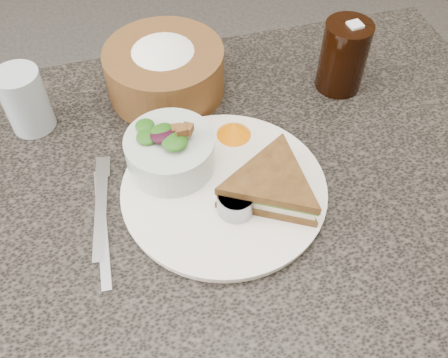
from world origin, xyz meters
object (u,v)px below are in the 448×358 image
dining_table (220,307)px  dressing_ramekin (236,202)px  dinner_plate (224,190)px  bread_basket (164,64)px  sandwich (272,185)px  water_glass (25,100)px  salad_bowl (170,147)px  cola_glass (344,54)px

dining_table → dressing_ramekin: 0.40m
dinner_plate → bread_basket: bearing=98.5°
sandwich → dressing_ramekin: 0.05m
bread_basket → water_glass: size_ratio=1.89×
dining_table → water_glass: size_ratio=9.88×
sandwich → salad_bowl: 0.15m
dressing_ramekin → cola_glass: bearing=41.4°
dining_table → dinner_plate: dinner_plate is taller
dinner_plate → sandwich: sandwich is taller
sandwich → water_glass: (-0.31, 0.24, 0.02)m
dressing_ramekin → sandwich: bearing=11.2°
sandwich → bread_basket: (-0.09, 0.26, 0.02)m
cola_glass → salad_bowl: bearing=-160.1°
bread_basket → cola_glass: (0.28, -0.06, 0.01)m
dining_table → cola_glass: size_ratio=7.71×
salad_bowl → water_glass: water_glass is taller
dressing_ramekin → cola_glass: size_ratio=0.39×
sandwich → salad_bowl: bearing=172.1°
dining_table → water_glass: (-0.24, 0.21, 0.43)m
dinner_plate → sandwich: bearing=-27.3°
dining_table → water_glass: water_glass is taller
dining_table → salad_bowl: size_ratio=7.97×
dressing_ramekin → water_glass: water_glass is taller
sandwich → water_glass: bearing=171.5°
salad_bowl → cola_glass: bearing=19.9°
dining_table → salad_bowl: salad_bowl is taller
sandwich → dressing_ramekin: size_ratio=3.11×
dinner_plate → water_glass: 0.33m
dinner_plate → bread_basket: size_ratio=1.48×
dining_table → cola_glass: cola_glass is taller
dining_table → dressing_ramekin: (0.01, -0.04, 0.40)m
salad_bowl → bread_basket: size_ratio=0.65×
dinner_plate → dining_table: bearing=174.9°
dinner_plate → water_glass: bearing=140.4°
salad_bowl → dining_table: bearing=-48.2°
dining_table → dinner_plate: 0.38m
dinner_plate → water_glass: water_glass is taller
salad_bowl → bread_basket: (0.03, 0.17, 0.01)m
salad_bowl → dressing_ramekin: 0.12m
salad_bowl → bread_basket: 0.18m
salad_bowl → dressing_ramekin: salad_bowl is taller
cola_glass → water_glass: 0.50m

